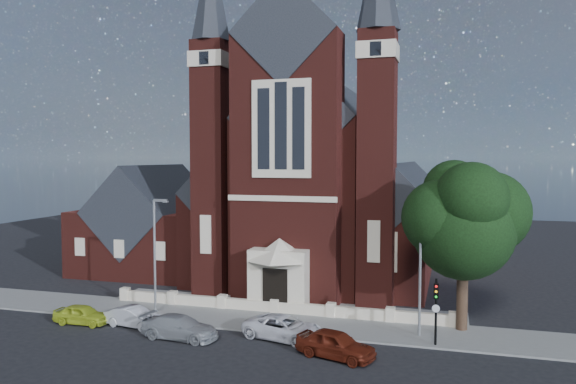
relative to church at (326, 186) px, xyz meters
name	(u,v)px	position (x,y,z in m)	size (l,w,h in m)	color
ground	(306,287)	(0.00, -7.94, -8.19)	(120.00, 120.00, 0.00)	black
pavement_strip	(266,322)	(0.00, -18.44, -8.19)	(60.00, 5.00, 0.12)	slate
forecourt_paving	(283,306)	(0.00, -14.44, -8.19)	(26.00, 3.00, 0.14)	slate
forecourt_wall	(275,314)	(0.00, -16.44, -8.19)	(24.00, 0.40, 0.90)	beige
church	(326,186)	(0.00, 0.00, 0.00)	(20.01, 34.90, 29.20)	#491813
parish_hall	(155,229)	(-16.00, -4.94, -4.17)	(12.00, 12.20, 10.24)	#491813
street_tree	(465,222)	(12.60, -17.23, -1.23)	(6.40, 6.60, 10.70)	black
street_lamp_left	(156,249)	(-7.91, -18.94, -3.59)	(1.16, 0.22, 8.09)	gray
street_lamp_right	(422,263)	(10.09, -18.94, -3.59)	(1.16, 0.22, 8.09)	gray
traffic_signal	(436,303)	(11.00, -20.52, -5.60)	(0.28, 0.42, 4.00)	black
car_lime_van	(82,314)	(-11.44, -22.39, -7.54)	(1.52, 3.78, 1.29)	#AEC126
car_silver_a	(134,317)	(-7.82, -21.98, -7.53)	(1.38, 3.96, 1.30)	#ADAFB5
car_silver_b	(180,327)	(-3.89, -23.27, -7.49)	(1.96, 4.82, 1.40)	gray
car_white_suv	(284,328)	(2.22, -21.63, -7.48)	(2.34, 5.08, 1.41)	white
car_dark_red	(336,344)	(5.81, -23.84, -7.42)	(1.80, 4.48, 1.53)	#5B1C0F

